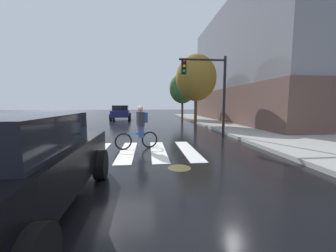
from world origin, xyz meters
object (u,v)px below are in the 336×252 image
cyclist (140,127)px  fire_hydrant (223,119)px  sedan_mid (121,112)px  street_tree_near (196,78)px  traffic_light_near (209,83)px  street_tree_mid (182,89)px  sedan_near (14,166)px  manhole_cover (179,168)px

cyclist → fire_hydrant: 10.52m
sedan_mid → fire_hydrant: (9.30, -7.46, -0.31)m
street_tree_near → cyclist: bearing=-117.4°
traffic_light_near → street_tree_mid: 12.47m
sedan_near → sedan_mid: bearing=92.8°
cyclist → traffic_light_near: bearing=34.0°
fire_hydrant → street_tree_near: bearing=-177.8°
street_tree_mid → sedan_near: bearing=-107.2°
fire_hydrant → street_tree_near: 4.07m
fire_hydrant → street_tree_mid: (-2.30, 6.58, 2.98)m
fire_hydrant → street_tree_near: (-2.38, -0.09, 3.30)m
cyclist → street_tree_near: size_ratio=0.30×
sedan_near → sedan_mid: sedan_mid is taller
manhole_cover → street_tree_mid: 17.99m
manhole_cover → traffic_light_near: bearing=64.7°
cyclist → traffic_light_near: (3.49, 2.35, 2.02)m
manhole_cover → sedan_near: 3.68m
fire_hydrant → street_tree_mid: street_tree_mid is taller
street_tree_near → sedan_near: bearing=-114.8°
traffic_light_near → fire_hydrant: bearing=62.1°
manhole_cover → traffic_light_near: (2.33, 4.94, 2.86)m
manhole_cover → fire_hydrant: size_ratio=0.82×
cyclist → sedan_near: bearing=-110.1°
manhole_cover → sedan_mid: sedan_mid is taller
manhole_cover → fire_hydrant: 12.08m
manhole_cover → street_tree_near: street_tree_near is taller
cyclist → fire_hydrant: (6.59, 8.19, -0.31)m
manhole_cover → sedan_near: (-2.89, -2.13, 0.82)m
sedan_near → traffic_light_near: bearing=53.6°
sedan_mid → street_tree_near: (6.92, -7.55, 3.00)m
manhole_cover → traffic_light_near: size_ratio=0.15×
street_tree_near → street_tree_mid: street_tree_near is taller
sedan_near → sedan_mid: size_ratio=0.97×
cyclist → sedan_mid: bearing=99.8°
sedan_near → traffic_light_near: size_ratio=1.10×
fire_hydrant → street_tree_mid: size_ratio=0.15×
sedan_near → sedan_mid: (-0.98, 20.37, 0.02)m
traffic_light_near → street_tree_mid: size_ratio=0.81×
manhole_cover → traffic_light_near: traffic_light_near is taller
sedan_mid → traffic_light_near: 14.81m
sedan_near → street_tree_mid: size_ratio=0.89×
traffic_light_near → manhole_cover: bearing=-115.3°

